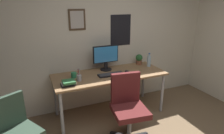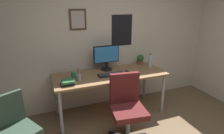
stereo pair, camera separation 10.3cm
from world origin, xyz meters
name	(u,v)px [view 2 (the right image)]	position (x,y,z in m)	size (l,w,h in m)	color
wall_back	(107,36)	(0.00, 2.15, 1.30)	(4.40, 0.10, 2.60)	beige
desk	(110,78)	(-0.12, 1.70, 0.68)	(1.87, 0.74, 0.75)	#936D47
office_chair	(127,104)	(-0.13, 1.02, 0.53)	(0.57, 0.57, 0.95)	#591E1E
side_chair	(14,126)	(-1.57, 1.08, 0.50)	(0.57, 0.57, 0.88)	#334738
monitor	(106,57)	(-0.11, 1.91, 0.99)	(0.46, 0.20, 0.43)	black
keyboard	(111,74)	(-0.13, 1.63, 0.76)	(0.43, 0.15, 0.03)	black
computer_mouse	(127,72)	(0.17, 1.64, 0.76)	(0.06, 0.11, 0.04)	black
water_bottle	(150,61)	(0.70, 1.77, 0.85)	(0.07, 0.07, 0.25)	silver
coffee_mug_near	(74,75)	(-0.71, 1.76, 0.79)	(0.12, 0.08, 0.09)	#2D8C59
potted_plant	(140,59)	(0.60, 1.96, 0.85)	(0.13, 0.13, 0.19)	brown
pen_cup	(79,77)	(-0.67, 1.60, 0.80)	(0.07, 0.07, 0.20)	#9EA0A5
book_stack_left	(68,82)	(-0.85, 1.50, 0.78)	(0.22, 0.17, 0.07)	black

